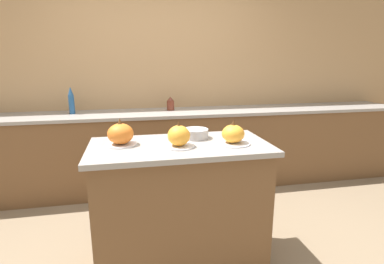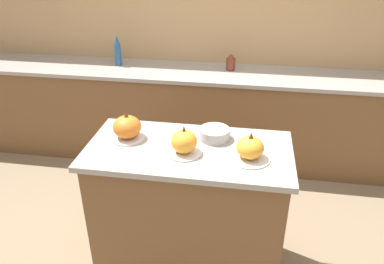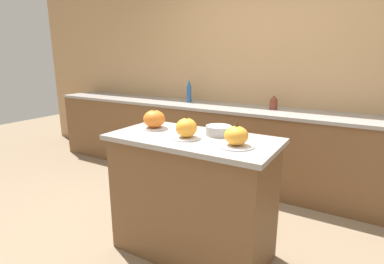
{
  "view_description": "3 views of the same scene",
  "coord_description": "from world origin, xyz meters",
  "px_view_note": "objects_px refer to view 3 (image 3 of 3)",
  "views": [
    {
      "loc": [
        -0.31,
        -1.93,
        1.5
      ],
      "look_at": [
        0.08,
        -0.04,
        1.03
      ],
      "focal_mm": 28.0,
      "sensor_mm": 36.0,
      "label": 1
    },
    {
      "loc": [
        0.32,
        -1.88,
        2.06
      ],
      "look_at": [
        0.02,
        0.03,
        1.03
      ],
      "focal_mm": 35.0,
      "sensor_mm": 36.0,
      "label": 2
    },
    {
      "loc": [
        1.05,
        -1.78,
        1.5
      ],
      "look_at": [
        0.0,
        -0.01,
        0.97
      ],
      "focal_mm": 28.0,
      "sensor_mm": 36.0,
      "label": 3
    }
  ],
  "objects_px": {
    "pumpkin_cake_right": "(236,137)",
    "bottle_short": "(274,103)",
    "mixing_bowl": "(219,130)",
    "pumpkin_cake_center": "(186,129)",
    "bottle_tall": "(189,91)",
    "pumpkin_cake_left": "(154,120)"
  },
  "relations": [
    {
      "from": "mixing_bowl",
      "to": "bottle_short",
      "type": "bearing_deg",
      "value": 89.87
    },
    {
      "from": "pumpkin_cake_right",
      "to": "bottle_short",
      "type": "relative_size",
      "value": 1.49
    },
    {
      "from": "bottle_tall",
      "to": "bottle_short",
      "type": "relative_size",
      "value": 1.86
    },
    {
      "from": "bottle_short",
      "to": "mixing_bowl",
      "type": "xyz_separation_m",
      "value": [
        -0.0,
        -1.4,
        -0.02
      ]
    },
    {
      "from": "pumpkin_cake_left",
      "to": "pumpkin_cake_right",
      "type": "bearing_deg",
      "value": -9.17
    },
    {
      "from": "bottle_tall",
      "to": "bottle_short",
      "type": "height_order",
      "value": "bottle_tall"
    },
    {
      "from": "pumpkin_cake_left",
      "to": "bottle_short",
      "type": "distance_m",
      "value": 1.57
    },
    {
      "from": "pumpkin_cake_center",
      "to": "pumpkin_cake_left",
      "type": "bearing_deg",
      "value": 162.23
    },
    {
      "from": "bottle_short",
      "to": "pumpkin_cake_right",
      "type": "bearing_deg",
      "value": -82.31
    },
    {
      "from": "pumpkin_cake_right",
      "to": "bottle_short",
      "type": "height_order",
      "value": "pumpkin_cake_right"
    },
    {
      "from": "bottle_short",
      "to": "mixing_bowl",
      "type": "distance_m",
      "value": 1.4
    },
    {
      "from": "bottle_tall",
      "to": "pumpkin_cake_center",
      "type": "bearing_deg",
      "value": -59.25
    },
    {
      "from": "pumpkin_cake_left",
      "to": "pumpkin_cake_right",
      "type": "distance_m",
      "value": 0.76
    },
    {
      "from": "pumpkin_cake_left",
      "to": "mixing_bowl",
      "type": "distance_m",
      "value": 0.54
    },
    {
      "from": "pumpkin_cake_left",
      "to": "pumpkin_cake_center",
      "type": "distance_m",
      "value": 0.39
    },
    {
      "from": "pumpkin_cake_left",
      "to": "bottle_tall",
      "type": "xyz_separation_m",
      "value": [
        -0.56,
        1.45,
        0.05
      ]
    },
    {
      "from": "pumpkin_cake_center",
      "to": "bottle_tall",
      "type": "relative_size",
      "value": 0.71
    },
    {
      "from": "pumpkin_cake_center",
      "to": "mixing_bowl",
      "type": "height_order",
      "value": "pumpkin_cake_center"
    },
    {
      "from": "bottle_tall",
      "to": "bottle_short",
      "type": "bearing_deg",
      "value": 1.44
    },
    {
      "from": "pumpkin_cake_right",
      "to": "bottle_short",
      "type": "bearing_deg",
      "value": 97.69
    },
    {
      "from": "pumpkin_cake_center",
      "to": "bottle_short",
      "type": "xyz_separation_m",
      "value": [
        0.16,
        1.59,
        -0.01
      ]
    },
    {
      "from": "bottle_tall",
      "to": "bottle_short",
      "type": "distance_m",
      "value": 1.09
    }
  ]
}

